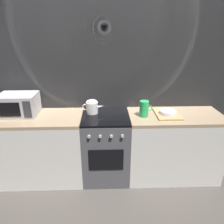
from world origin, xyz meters
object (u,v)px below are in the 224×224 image
stove_unit (106,147)px  pitcher (144,109)px  dish_pile (167,113)px  kettle (92,107)px  microwave (18,105)px

stove_unit → pitcher: bearing=-3.7°
stove_unit → dish_pile: (0.79, 0.01, 0.47)m
stove_unit → kettle: kettle is taller
kettle → microwave: bearing=-178.6°
stove_unit → dish_pile: 0.92m
pitcher → kettle: bearing=168.6°
stove_unit → kettle: (-0.17, 0.10, 0.53)m
microwave → pitcher: bearing=-3.9°
pitcher → microwave: bearing=176.1°
stove_unit → microwave: microwave is taller
dish_pile → stove_unit: bearing=-179.5°
dish_pile → microwave: bearing=177.9°
stove_unit → microwave: 1.24m
microwave → pitcher: 1.57m
microwave → dish_pile: bearing=-2.1°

